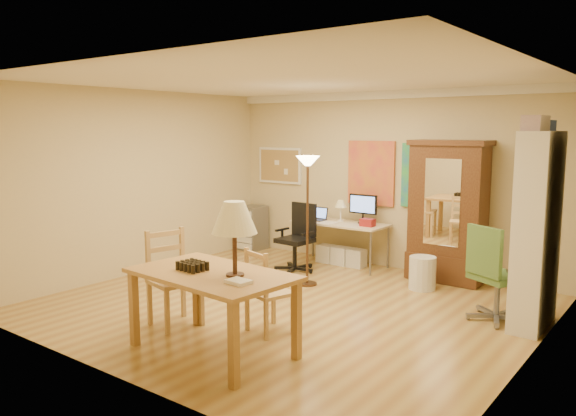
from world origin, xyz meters
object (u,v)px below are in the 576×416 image
Objects in this scene: bookshelf at (537,231)px; dining_table at (220,258)px; office_chair_black at (296,253)px; office_chair_green at (495,296)px; armoire at (448,221)px; computer_desk at (342,239)px.

dining_table is at bearing -130.12° from bookshelf.
dining_table is 3.35m from office_chair_black.
office_chair_green is 0.55× the size of armoire.
office_chair_black is 0.51× the size of armoire.
dining_table is 1.61× the size of office_chair_black.
computer_desk is 3.38m from bookshelf.
office_chair_green is at bearing -50.66° from armoire.
computer_desk reaches higher than office_chair_green.
office_chair_green is 0.85m from bookshelf.
dining_table reaches higher than office_chair_black.
armoire is (0.72, 3.82, -0.08)m from dining_table.
armoire is at bearing 2.93° from computer_desk.
office_chair_black is (-1.31, 3.02, -0.66)m from dining_table.
dining_table is 0.78× the size of bookshelf.
bookshelf reaches higher than office_chair_black.
office_chair_black is at bearing 170.81° from office_chair_green.
computer_desk is at bearing 155.90° from office_chair_green.
armoire is at bearing 129.34° from office_chair_green.
office_chair_green is (3.10, -0.50, 0.02)m from office_chair_black.
bookshelf reaches higher than armoire.
bookshelf is (3.48, -0.44, 0.78)m from office_chair_black.
computer_desk is 2.99m from office_chair_green.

